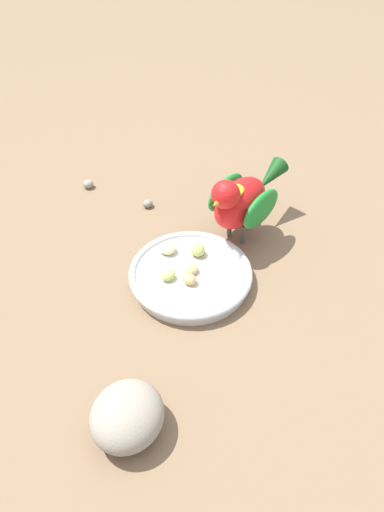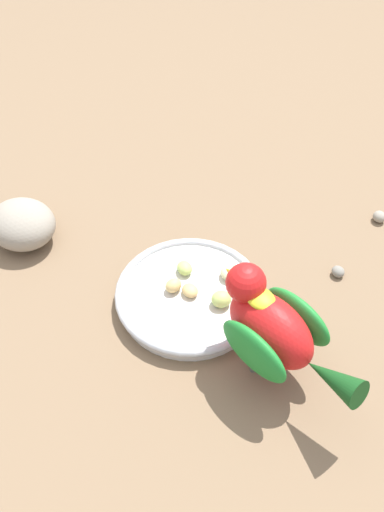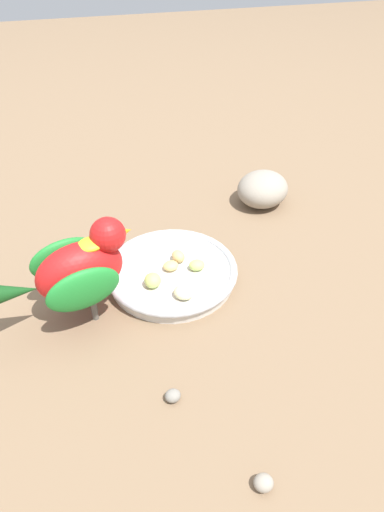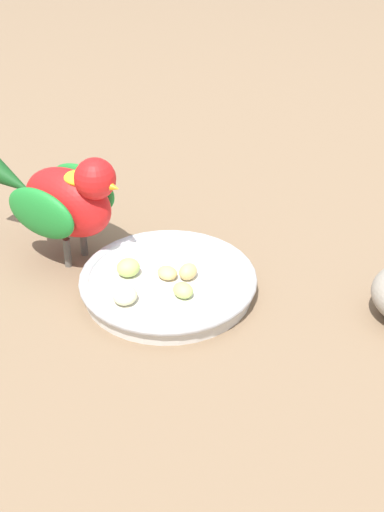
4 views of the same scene
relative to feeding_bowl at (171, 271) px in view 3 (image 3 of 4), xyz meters
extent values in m
plane|color=#7A6047|center=(0.03, 0.00, -0.01)|extent=(4.00, 4.00, 0.00)
cylinder|color=beige|center=(0.00, 0.00, 0.00)|extent=(0.20, 0.20, 0.02)
torus|color=#B7BABF|center=(0.00, 0.00, 0.01)|extent=(0.21, 0.21, 0.01)
ellipsoid|color=tan|center=(0.02, 0.01, 0.02)|extent=(0.03, 0.03, 0.02)
ellipsoid|color=beige|center=(0.00, -0.07, 0.01)|extent=(0.04, 0.04, 0.02)
ellipsoid|color=#B2CC66|center=(-0.04, -0.03, 0.02)|extent=(0.03, 0.03, 0.02)
ellipsoid|color=tan|center=(0.00, 0.00, 0.01)|extent=(0.03, 0.02, 0.01)
ellipsoid|color=#B2CC66|center=(0.04, -0.01, 0.01)|extent=(0.03, 0.02, 0.02)
cylinder|color=#59544C|center=(-0.13, -0.03, 0.01)|extent=(0.01, 0.01, 0.04)
cylinder|color=#59544C|center=(-0.13, -0.06, 0.01)|extent=(0.01, 0.01, 0.04)
ellipsoid|color=red|center=(-0.14, -0.04, 0.07)|extent=(0.13, 0.10, 0.08)
ellipsoid|color=#1E7F2D|center=(-0.15, -0.01, 0.07)|extent=(0.10, 0.05, 0.06)
ellipsoid|color=#1E7F2D|center=(-0.13, -0.08, 0.07)|extent=(0.10, 0.05, 0.06)
cone|color=#144719|center=(-0.23, -0.07, 0.07)|extent=(0.09, 0.05, 0.05)
sphere|color=red|center=(-0.09, -0.03, 0.11)|extent=(0.06, 0.06, 0.05)
cone|color=orange|center=(-0.07, -0.03, 0.11)|extent=(0.03, 0.02, 0.02)
ellipsoid|color=yellow|center=(-0.12, -0.04, 0.10)|extent=(0.05, 0.04, 0.01)
ellipsoid|color=gray|center=(0.22, 0.17, 0.02)|extent=(0.14, 0.14, 0.07)
ellipsoid|color=gray|center=(0.01, -0.35, -0.01)|extent=(0.02, 0.02, 0.02)
ellipsoid|color=gray|center=(-0.05, -0.22, -0.01)|extent=(0.02, 0.02, 0.02)
camera|label=1|loc=(0.36, 0.50, 0.62)|focal=36.71mm
camera|label=2|loc=(-0.46, 0.22, 0.64)|focal=41.72mm
camera|label=3|loc=(-0.11, -0.54, 0.47)|focal=32.06mm
camera|label=4|loc=(0.55, -0.47, 0.50)|focal=52.87mm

